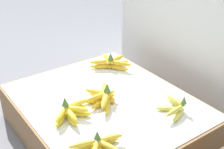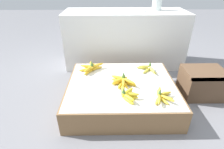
{
  "view_description": "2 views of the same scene",
  "coord_description": "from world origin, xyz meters",
  "px_view_note": "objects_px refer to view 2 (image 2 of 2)",
  "views": [
    {
      "loc": [
        1.13,
        -0.76,
        1.09
      ],
      "look_at": [
        -0.03,
        0.07,
        0.33
      ],
      "focal_mm": 50.0,
      "sensor_mm": 36.0,
      "label": 1
    },
    {
      "loc": [
        -0.11,
        -1.33,
        1.07
      ],
      "look_at": [
        -0.09,
        0.02,
        0.29
      ],
      "focal_mm": 28.0,
      "sensor_mm": 36.0,
      "label": 2
    }
  ],
  "objects_px": {
    "banana_bunch_front_midleft": "(127,94)",
    "banana_bunch_front_midright": "(162,96)",
    "wooden_crate": "(202,83)",
    "banana_bunch_back_left": "(91,68)",
    "banana_bunch_back_midright": "(148,69)",
    "glass_jar": "(157,2)",
    "banana_bunch_middle_midleft": "(123,81)",
    "foam_tray_white": "(135,10)"
  },
  "relations": [
    {
      "from": "banana_bunch_front_midleft",
      "to": "banana_bunch_front_midright",
      "type": "xyz_separation_m",
      "value": [
        0.27,
        -0.02,
        -0.01
      ]
    },
    {
      "from": "wooden_crate",
      "to": "banana_bunch_back_left",
      "type": "height_order",
      "value": "banana_bunch_back_left"
    },
    {
      "from": "wooden_crate",
      "to": "banana_bunch_front_midleft",
      "type": "relative_size",
      "value": 1.74
    },
    {
      "from": "banana_bunch_back_left",
      "to": "banana_bunch_back_midright",
      "type": "distance_m",
      "value": 0.58
    },
    {
      "from": "wooden_crate",
      "to": "banana_bunch_back_left",
      "type": "xyz_separation_m",
      "value": [
        -1.11,
        0.14,
        0.11
      ]
    },
    {
      "from": "banana_bunch_front_midleft",
      "to": "glass_jar",
      "type": "relative_size",
      "value": 1.18
    },
    {
      "from": "banana_bunch_front_midleft",
      "to": "banana_bunch_middle_midleft",
      "type": "distance_m",
      "value": 0.2
    },
    {
      "from": "wooden_crate",
      "to": "banana_bunch_middle_midleft",
      "type": "xyz_separation_m",
      "value": [
        -0.8,
        -0.13,
        0.11
      ]
    },
    {
      "from": "banana_bunch_front_midleft",
      "to": "foam_tray_white",
      "type": "distance_m",
      "value": 1.16
    },
    {
      "from": "wooden_crate",
      "to": "foam_tray_white",
      "type": "distance_m",
      "value": 1.1
    },
    {
      "from": "banana_bunch_front_midleft",
      "to": "banana_bunch_back_midright",
      "type": "xyz_separation_m",
      "value": [
        0.25,
        0.44,
        -0.01
      ]
    },
    {
      "from": "banana_bunch_middle_midleft",
      "to": "banana_bunch_back_left",
      "type": "bearing_deg",
      "value": 139.13
    },
    {
      "from": "banana_bunch_front_midleft",
      "to": "banana_bunch_back_left",
      "type": "xyz_separation_m",
      "value": [
        -0.33,
        0.46,
        -0.0
      ]
    },
    {
      "from": "glass_jar",
      "to": "foam_tray_white",
      "type": "relative_size",
      "value": 0.75
    },
    {
      "from": "wooden_crate",
      "to": "banana_bunch_front_midright",
      "type": "height_order",
      "value": "banana_bunch_front_midright"
    },
    {
      "from": "wooden_crate",
      "to": "glass_jar",
      "type": "distance_m",
      "value": 1.07
    },
    {
      "from": "banana_bunch_back_midright",
      "to": "foam_tray_white",
      "type": "relative_size",
      "value": 0.76
    },
    {
      "from": "banana_bunch_front_midleft",
      "to": "banana_bunch_back_left",
      "type": "distance_m",
      "value": 0.57
    },
    {
      "from": "wooden_crate",
      "to": "banana_bunch_middle_midleft",
      "type": "distance_m",
      "value": 0.82
    },
    {
      "from": "banana_bunch_front_midleft",
      "to": "banana_bunch_middle_midleft",
      "type": "height_order",
      "value": "banana_bunch_middle_midleft"
    },
    {
      "from": "wooden_crate",
      "to": "glass_jar",
      "type": "height_order",
      "value": "glass_jar"
    },
    {
      "from": "banana_bunch_front_midleft",
      "to": "glass_jar",
      "type": "xyz_separation_m",
      "value": [
        0.44,
        1.11,
        0.54
      ]
    },
    {
      "from": "banana_bunch_back_midright",
      "to": "foam_tray_white",
      "type": "height_order",
      "value": "foam_tray_white"
    },
    {
      "from": "wooden_crate",
      "to": "foam_tray_white",
      "type": "relative_size",
      "value": 1.54
    },
    {
      "from": "wooden_crate",
      "to": "banana_bunch_middle_midleft",
      "type": "relative_size",
      "value": 1.67
    },
    {
      "from": "wooden_crate",
      "to": "glass_jar",
      "type": "xyz_separation_m",
      "value": [
        -0.34,
        0.79,
        0.64
      ]
    },
    {
      "from": "banana_bunch_middle_midleft",
      "to": "foam_tray_white",
      "type": "distance_m",
      "value": 0.99
    },
    {
      "from": "banana_bunch_front_midright",
      "to": "banana_bunch_middle_midleft",
      "type": "height_order",
      "value": "banana_bunch_middle_midleft"
    },
    {
      "from": "banana_bunch_middle_midleft",
      "to": "banana_bunch_front_midright",
      "type": "bearing_deg",
      "value": -36.67
    },
    {
      "from": "banana_bunch_back_midright",
      "to": "banana_bunch_middle_midleft",
      "type": "bearing_deg",
      "value": -138.42
    },
    {
      "from": "banana_bunch_back_midright",
      "to": "glass_jar",
      "type": "relative_size",
      "value": 1.01
    },
    {
      "from": "wooden_crate",
      "to": "banana_bunch_front_midleft",
      "type": "bearing_deg",
      "value": -157.31
    },
    {
      "from": "banana_bunch_front_midleft",
      "to": "wooden_crate",
      "type": "bearing_deg",
      "value": 22.69
    },
    {
      "from": "banana_bunch_back_left",
      "to": "banana_bunch_back_midright",
      "type": "xyz_separation_m",
      "value": [
        0.58,
        -0.02,
        -0.0
      ]
    },
    {
      "from": "banana_bunch_middle_midleft",
      "to": "banana_bunch_front_midleft",
      "type": "bearing_deg",
      "value": -83.26
    },
    {
      "from": "glass_jar",
      "to": "wooden_crate",
      "type": "bearing_deg",
      "value": -66.66
    },
    {
      "from": "banana_bunch_back_left",
      "to": "foam_tray_white",
      "type": "distance_m",
      "value": 0.89
    },
    {
      "from": "banana_bunch_middle_midleft",
      "to": "banana_bunch_back_midright",
      "type": "bearing_deg",
      "value": 41.58
    },
    {
      "from": "wooden_crate",
      "to": "banana_bunch_front_midright",
      "type": "bearing_deg",
      "value": -145.6
    },
    {
      "from": "banana_bunch_front_midright",
      "to": "banana_bunch_middle_midleft",
      "type": "distance_m",
      "value": 0.37
    },
    {
      "from": "banana_bunch_back_midright",
      "to": "banana_bunch_front_midleft",
      "type": "bearing_deg",
      "value": -119.5
    },
    {
      "from": "wooden_crate",
      "to": "banana_bunch_back_left",
      "type": "distance_m",
      "value": 1.12
    }
  ]
}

